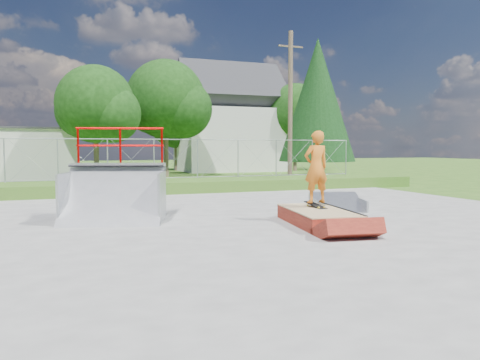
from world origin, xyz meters
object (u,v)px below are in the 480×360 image
object	(u,v)px
grind_box	(318,217)
quarter_pipe	(114,174)
skater	(316,170)
flat_bank_ramp	(337,203)

from	to	relation	value
grind_box	quarter_pipe	distance (m)	5.26
grind_box	skater	distance (m)	1.23
grind_box	skater	size ratio (longest dim) A/B	1.55
skater	quarter_pipe	bearing A→B (deg)	-22.93
flat_bank_ramp	grind_box	bearing A→B (deg)	-111.92
flat_bank_ramp	skater	size ratio (longest dim) A/B	0.88
quarter_pipe	skater	size ratio (longest dim) A/B	1.35
quarter_pipe	skater	bearing A→B (deg)	-5.10
grind_box	skater	bearing A→B (deg)	75.35
grind_box	flat_bank_ramp	size ratio (longest dim) A/B	1.77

